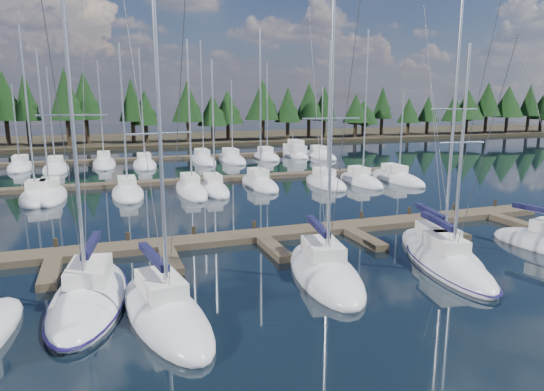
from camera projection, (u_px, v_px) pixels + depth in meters
name	position (u px, v px, depth m)	size (l,w,h in m)	color
ground	(217.00, 201.00, 42.13)	(260.00, 260.00, 0.00)	black
far_shore	(149.00, 140.00, 97.51)	(220.00, 30.00, 0.60)	#2D2619
main_dock	(262.00, 238.00, 30.40)	(44.00, 6.13, 0.90)	#4A3F2E
back_docks	(181.00, 168.00, 60.18)	(50.00, 21.80, 0.40)	#4A3F2E
front_sailboat_1	(89.00, 297.00, 21.25)	(4.45, 9.55, 14.90)	silver
front_sailboat_2	(165.00, 312.00, 19.82)	(4.12, 8.94, 13.78)	silver
front_sailboat_3	(325.00, 271.00, 24.42)	(4.47, 9.16, 14.40)	silver
front_sailboat_4	(448.00, 264.00, 25.45)	(4.20, 8.89, 12.19)	silver
front_sailboat_5	(440.00, 251.00, 27.53)	(4.59, 9.10, 15.02)	silver
back_sailboat_rows	(187.00, 173.00, 55.72)	(44.76, 33.31, 16.92)	silver
motor_yacht_right	(295.00, 153.00, 73.35)	(2.86, 8.29, 4.12)	silver
tree_line	(152.00, 105.00, 86.94)	(187.42, 11.95, 13.76)	black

